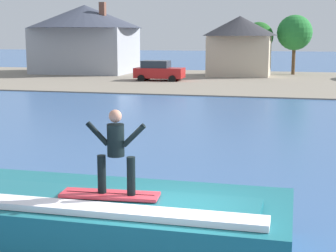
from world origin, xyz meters
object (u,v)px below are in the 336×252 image
tree_tall_bare (295,33)px  car_near_shore (159,71)px  wave_crest (102,219)px  surfer (116,148)px  surfboard (110,195)px  house_with_chimney (85,34)px  house_small_cottage (240,42)px  tree_short_bushy (259,37)px

tree_tall_bare → car_near_shore: bearing=-138.9°
wave_crest → surfer: bearing=-36.5°
wave_crest → surfboard: bearing=-46.6°
surfboard → house_with_chimney: (-18.96, 44.17, 3.10)m
house_with_chimney → house_small_cottage: (16.65, -0.38, -0.78)m
wave_crest → car_near_shore: 37.20m
house_with_chimney → house_small_cottage: size_ratio=1.65×
house_small_cottage → surfboard: bearing=-87.0°
tree_short_bushy → house_with_chimney: bearing=-172.5°
surfboard → house_small_cottage: 43.91m
surfer → house_with_chimney: house_with_chimney is taller
surfboard → house_with_chimney: size_ratio=0.15×
house_small_cottage → tree_tall_bare: bearing=29.2°
house_small_cottage → tree_tall_bare: 6.11m
house_with_chimney → car_near_shore: bearing=-36.8°
house_small_cottage → surfer: bearing=-86.8°
surfer → tree_short_bushy: size_ratio=0.29×
wave_crest → house_with_chimney: 47.82m
surfboard → tree_short_bushy: (-0.66, 46.59, 2.74)m
house_small_cottage → tree_short_bushy: (1.65, 2.81, 0.41)m
tree_tall_bare → tree_short_bushy: (-3.62, -0.14, -0.46)m
car_near_shore → surfer: bearing=-76.3°
surfboard → car_near_shore: 37.57m
tree_tall_bare → wave_crest: bearing=-94.0°
surfboard → house_small_cottage: house_small_cottage is taller
wave_crest → house_small_cottage: size_ratio=0.98×
car_near_shore → house_small_cottage: (6.44, 7.26, 2.53)m
wave_crest → house_small_cottage: bearing=92.7°
wave_crest → surfer: size_ratio=4.58×
tree_short_bushy → wave_crest: bearing=-89.5°
house_with_chimney → house_small_cottage: bearing=-1.3°
car_near_shore → house_small_cottage: bearing=48.4°
surfboard → car_near_shore: size_ratio=0.44×
wave_crest → surfer: surfer is taller
surfboard → tree_tall_bare: tree_tall_bare is taller
car_near_shore → house_with_chimney: (-10.20, 7.64, 3.30)m
tree_tall_bare → surfer: bearing=-93.5°
surfer → tree_tall_bare: bearing=86.5°
house_with_chimney → tree_tall_bare: size_ratio=2.00×
house_with_chimney → house_small_cottage: house_with_chimney is taller
tree_short_bushy → house_small_cottage: bearing=-120.5°
surfboard → tree_tall_bare: (2.96, 46.74, 3.20)m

